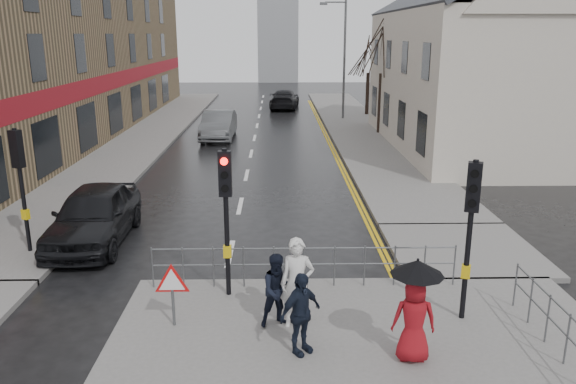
{
  "coord_description": "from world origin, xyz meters",
  "views": [
    {
      "loc": [
        1.33,
        -11.58,
        5.9
      ],
      "look_at": [
        1.62,
        3.01,
        1.77
      ],
      "focal_mm": 35.0,
      "sensor_mm": 36.0,
      "label": 1
    }
  ],
  "objects_px": {
    "pedestrian_with_umbrella": "(415,305)",
    "pedestrian_d": "(300,314)",
    "car_parked": "(94,215)",
    "car_mid": "(219,125)",
    "pedestrian_b": "(278,290)",
    "pedestrian_a": "(297,283)"
  },
  "relations": [
    {
      "from": "pedestrian_b",
      "to": "car_parked",
      "type": "height_order",
      "value": "pedestrian_b"
    },
    {
      "from": "pedestrian_with_umbrella",
      "to": "pedestrian_d",
      "type": "relative_size",
      "value": 1.22
    },
    {
      "from": "pedestrian_b",
      "to": "pedestrian_d",
      "type": "relative_size",
      "value": 0.96
    },
    {
      "from": "pedestrian_b",
      "to": "car_mid",
      "type": "height_order",
      "value": "pedestrian_b"
    },
    {
      "from": "pedestrian_d",
      "to": "pedestrian_a",
      "type": "bearing_deg",
      "value": 52.15
    },
    {
      "from": "pedestrian_a",
      "to": "car_mid",
      "type": "bearing_deg",
      "value": 104.29
    },
    {
      "from": "car_mid",
      "to": "pedestrian_b",
      "type": "bearing_deg",
      "value": -79.92
    },
    {
      "from": "pedestrian_with_umbrella",
      "to": "car_mid",
      "type": "distance_m",
      "value": 23.98
    },
    {
      "from": "pedestrian_d",
      "to": "car_parked",
      "type": "bearing_deg",
      "value": 93.18
    },
    {
      "from": "pedestrian_d",
      "to": "car_mid",
      "type": "distance_m",
      "value": 23.3
    },
    {
      "from": "pedestrian_d",
      "to": "car_mid",
      "type": "height_order",
      "value": "pedestrian_d"
    },
    {
      "from": "pedestrian_d",
      "to": "car_parked",
      "type": "relative_size",
      "value": 0.33
    },
    {
      "from": "pedestrian_b",
      "to": "pedestrian_d",
      "type": "distance_m",
      "value": 1.12
    },
    {
      "from": "pedestrian_a",
      "to": "pedestrian_d",
      "type": "xyz_separation_m",
      "value": [
        0.02,
        -0.99,
        -0.14
      ]
    },
    {
      "from": "pedestrian_a",
      "to": "car_mid",
      "type": "relative_size",
      "value": 0.39
    },
    {
      "from": "car_parked",
      "to": "pedestrian_a",
      "type": "bearing_deg",
      "value": -43.62
    },
    {
      "from": "pedestrian_d",
      "to": "car_parked",
      "type": "distance_m",
      "value": 8.5
    },
    {
      "from": "pedestrian_b",
      "to": "pedestrian_d",
      "type": "height_order",
      "value": "pedestrian_d"
    },
    {
      "from": "car_parked",
      "to": "car_mid",
      "type": "relative_size",
      "value": 1.0
    },
    {
      "from": "pedestrian_d",
      "to": "car_mid",
      "type": "bearing_deg",
      "value": 60.09
    },
    {
      "from": "pedestrian_b",
      "to": "pedestrian_d",
      "type": "bearing_deg",
      "value": -88.23
    },
    {
      "from": "pedestrian_b",
      "to": "pedestrian_with_umbrella",
      "type": "height_order",
      "value": "pedestrian_with_umbrella"
    }
  ]
}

